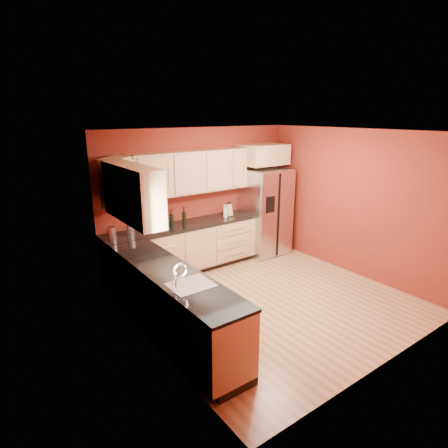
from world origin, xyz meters
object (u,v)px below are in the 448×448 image
(wine_bottle_a, at_px, (184,216))
(soap_dispenser, at_px, (225,212))
(refrigerator, at_px, (264,212))
(knife_block, at_px, (228,210))
(canister_left, at_px, (112,233))

(wine_bottle_a, xyz_separation_m, soap_dispenser, (0.92, 0.02, -0.06))
(refrigerator, bearing_deg, wine_bottle_a, 179.55)
(refrigerator, relative_size, knife_block, 7.67)
(soap_dispenser, bearing_deg, canister_left, -179.40)
(wine_bottle_a, bearing_deg, soap_dispenser, 1.50)
(canister_left, relative_size, knife_block, 0.88)
(refrigerator, xyz_separation_m, canister_left, (-3.20, 0.02, 0.13))
(refrigerator, xyz_separation_m, knife_block, (-0.87, 0.08, 0.15))
(canister_left, distance_m, soap_dispenser, 2.23)
(canister_left, bearing_deg, refrigerator, -0.28)
(knife_block, relative_size, soap_dispenser, 1.10)
(refrigerator, bearing_deg, canister_left, 179.72)
(refrigerator, distance_m, wine_bottle_a, 1.90)
(canister_left, height_order, knife_block, knife_block)
(wine_bottle_a, relative_size, soap_dispenser, 1.59)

